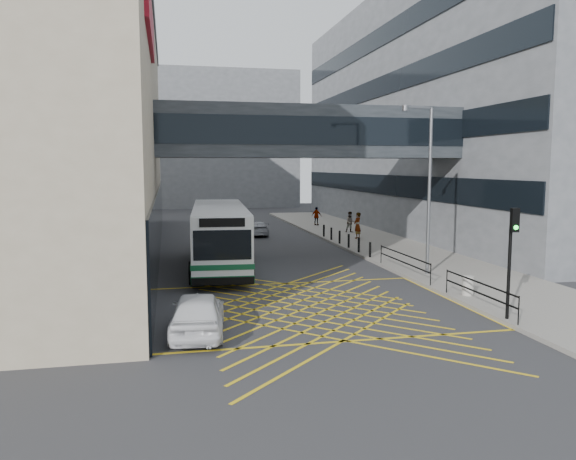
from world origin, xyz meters
TOP-DOWN VIEW (x-y plane):
  - ground at (0.00, 0.00)m, footprint 120.00×120.00m
  - building_right at (23.98, 24.00)m, footprint 24.09×44.00m
  - building_far at (-2.00, 60.00)m, footprint 28.00×16.00m
  - skybridge at (3.00, 12.00)m, footprint 20.00×4.10m
  - pavement at (9.00, 15.00)m, footprint 6.00×54.00m
  - box_junction at (0.00, 0.00)m, footprint 12.00×9.00m
  - bus at (-2.67, 9.16)m, footprint 3.63×12.24m
  - car_white at (-4.50, -2.80)m, footprint 2.37×4.82m
  - car_dark at (-1.49, 18.34)m, footprint 3.23×5.03m
  - car_silver at (1.47, 23.08)m, footprint 1.76×4.05m
  - traffic_light at (6.24, -3.82)m, footprint 0.28×0.46m
  - street_lamp at (7.06, 4.52)m, footprint 1.84×0.72m
  - litter_bin at (6.79, -0.11)m, footprint 0.46×0.46m
  - kerb_railings at (6.15, 1.78)m, footprint 0.05×12.54m
  - bollards at (6.25, 15.00)m, footprint 0.14×10.14m
  - pedestrian_a at (8.38, 18.40)m, footprint 0.94×0.92m
  - pedestrian_b at (9.09, 22.15)m, footprint 0.84×0.52m
  - pedestrian_c at (7.83, 27.99)m, footprint 1.05×0.98m

SIDE VIEW (x-z plane):
  - ground at x=0.00m, z-range 0.00..0.00m
  - box_junction at x=0.00m, z-range 0.00..0.01m
  - pavement at x=9.00m, z-range 0.00..0.16m
  - litter_bin at x=6.79m, z-range 0.16..0.96m
  - bollards at x=6.25m, z-range 0.16..1.06m
  - car_silver at x=1.47m, z-range 0.00..1.25m
  - car_dark at x=-1.49m, z-range 0.00..1.47m
  - car_white at x=-4.50m, z-range 0.00..1.48m
  - kerb_railings at x=6.15m, z-range 0.38..1.38m
  - pedestrian_c at x=7.83m, z-range 0.16..1.81m
  - pedestrian_b at x=9.09m, z-range 0.16..1.83m
  - pedestrian_a at x=8.38m, z-range 0.16..2.09m
  - bus at x=-2.67m, z-range 0.12..3.51m
  - traffic_light at x=6.24m, z-range 0.75..4.69m
  - street_lamp at x=7.06m, z-range 0.73..8.93m
  - skybridge at x=3.00m, z-range 6.00..9.00m
  - building_far at x=-2.00m, z-range 0.00..18.00m
  - building_right at x=23.98m, z-range 0.00..20.00m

